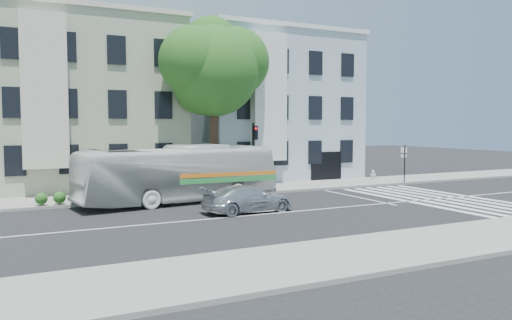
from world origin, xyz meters
TOP-DOWN VIEW (x-y plane):
  - ground at (0.00, 0.00)m, footprint 120.00×120.00m
  - sidewalk_far at (0.00, 8.00)m, footprint 80.00×4.00m
  - sidewalk_near at (0.00, -8.00)m, footprint 80.00×4.00m
  - building_left at (-7.00, 15.00)m, footprint 12.00×10.00m
  - building_right at (7.00, 15.00)m, footprint 12.00×10.00m
  - street_tree at (0.06, 8.74)m, footprint 7.30×5.90m
  - bus at (-3.29, 5.20)m, footprint 4.22×11.33m
  - sedan at (-1.30, 0.84)m, footprint 2.05×4.56m
  - hedge at (-5.86, 6.30)m, footprint 8.43×2.97m
  - traffic_signal at (2.23, 7.39)m, footprint 0.44×0.53m
  - fire_hydrant at (12.45, 8.38)m, footprint 0.42×0.24m
  - far_sign_pole at (13.36, 6.14)m, footprint 0.47×0.19m

SIDE VIEW (x-z plane):
  - ground at x=0.00m, z-range 0.00..0.00m
  - sidewalk_far at x=0.00m, z-range 0.00..0.15m
  - sidewalk_near at x=0.00m, z-range 0.00..0.15m
  - hedge at x=-5.86m, z-range 0.15..0.85m
  - fire_hydrant at x=12.45m, z-range 0.16..0.89m
  - sedan at x=-1.30m, z-range 0.00..1.30m
  - bus at x=-3.29m, z-range 0.00..3.08m
  - far_sign_pole at x=13.36m, z-range 0.49..3.13m
  - traffic_signal at x=2.23m, z-range 0.63..4.93m
  - building_left at x=-7.00m, z-range 0.00..11.00m
  - building_right at x=7.00m, z-range 0.00..11.00m
  - street_tree at x=0.06m, z-range 2.28..13.38m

